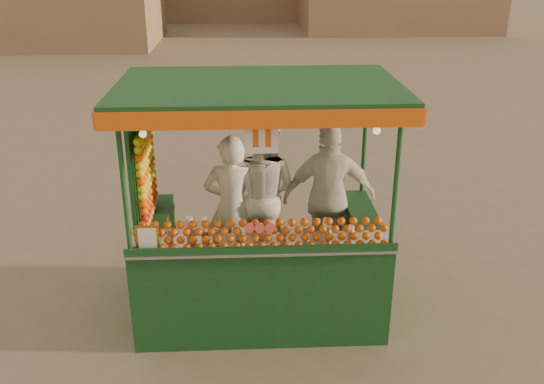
{
  "coord_description": "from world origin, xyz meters",
  "views": [
    {
      "loc": [
        -0.41,
        -5.86,
        3.82
      ],
      "look_at": [
        -0.13,
        -0.07,
        1.4
      ],
      "focal_mm": 39.09,
      "sensor_mm": 36.0,
      "label": 1
    }
  ],
  "objects_px": {
    "vendor_left": "(232,208)",
    "vendor_right": "(329,197)",
    "juice_cart": "(254,246)",
    "vendor_middle": "(261,193)"
  },
  "relations": [
    {
      "from": "vendor_middle",
      "to": "vendor_right",
      "type": "distance_m",
      "value": 0.77
    },
    {
      "from": "vendor_left",
      "to": "vendor_middle",
      "type": "xyz_separation_m",
      "value": [
        0.33,
        0.21,
        0.08
      ]
    },
    {
      "from": "vendor_middle",
      "to": "vendor_right",
      "type": "xyz_separation_m",
      "value": [
        0.77,
        -0.09,
        -0.03
      ]
    },
    {
      "from": "vendor_middle",
      "to": "vendor_right",
      "type": "height_order",
      "value": "vendor_middle"
    },
    {
      "from": "vendor_left",
      "to": "vendor_right",
      "type": "bearing_deg",
      "value": -171.4
    },
    {
      "from": "vendor_left",
      "to": "vendor_right",
      "type": "height_order",
      "value": "vendor_right"
    },
    {
      "from": "juice_cart",
      "to": "vendor_middle",
      "type": "bearing_deg",
      "value": 79.68
    },
    {
      "from": "vendor_middle",
      "to": "juice_cart",
      "type": "bearing_deg",
      "value": 101.93
    },
    {
      "from": "juice_cart",
      "to": "vendor_right",
      "type": "relative_size",
      "value": 1.6
    },
    {
      "from": "juice_cart",
      "to": "vendor_middle",
      "type": "distance_m",
      "value": 0.69
    }
  ]
}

